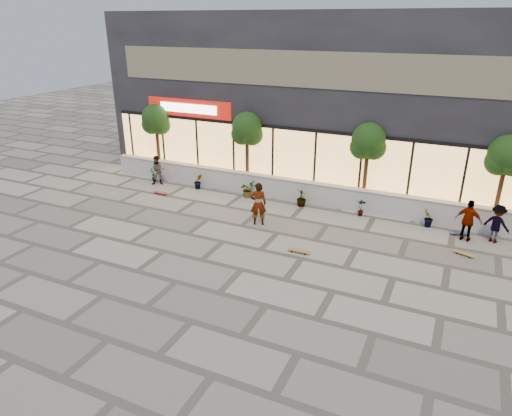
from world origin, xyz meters
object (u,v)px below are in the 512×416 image
at_px(tree_mideast, 368,143).
at_px(skater_right_near, 468,221).
at_px(tree_midwest, 247,131).
at_px(skateboard_right_far, 459,233).
at_px(skater_center, 258,204).
at_px(skateboard_center, 299,251).
at_px(tree_east, 507,158).
at_px(skateboard_left, 160,193).
at_px(skateboard_right_near, 464,253).
at_px(tree_west, 156,121).
at_px(skater_left, 158,170).
at_px(skater_right_far, 497,224).

height_order(tree_mideast, skater_right_near, tree_mideast).
xyz_separation_m(tree_midwest, skateboard_right_far, (10.27, -1.50, -2.92)).
relative_size(tree_midwest, skater_right_near, 2.31).
distance_m(skater_center, skateboard_center, 3.12).
bearing_deg(tree_east, skateboard_center, -139.27).
bearing_deg(tree_mideast, tree_midwest, 180.00).
height_order(tree_mideast, skateboard_center, tree_mideast).
height_order(tree_east, skateboard_right_far, tree_east).
relative_size(skateboard_left, skateboard_right_near, 1.02).
bearing_deg(skater_right_near, skateboard_left, 15.94).
height_order(tree_midwest, skateboard_right_far, tree_midwest).
height_order(tree_west, skateboard_right_near, tree_west).
bearing_deg(skateboard_center, skater_left, 154.55).
height_order(skater_right_near, skateboard_right_near, skater_right_near).
bearing_deg(skateboard_left, tree_west, 128.24).
bearing_deg(skateboard_right_near, skater_center, -155.91).
bearing_deg(skateboard_right_near, skateboard_left, -162.93).
bearing_deg(skater_right_near, tree_east, -104.58).
relative_size(skater_right_near, skateboard_right_near, 2.19).
xyz_separation_m(tree_mideast, skater_right_near, (4.50, -1.94, -2.14)).
relative_size(skater_right_near, skateboard_left, 2.13).
relative_size(tree_mideast, skater_center, 2.10).
height_order(skater_center, skateboard_center, skater_center).
relative_size(tree_west, skateboard_left, 4.94).
height_order(skater_left, skateboard_left, skater_left).
relative_size(tree_east, skateboard_left, 4.94).
xyz_separation_m(tree_west, tree_east, (17.00, 0.00, 0.00)).
bearing_deg(skater_right_near, skater_left, 11.30).
bearing_deg(tree_west, skateboard_left, -53.99).
height_order(skater_left, skater_right_far, skater_left).
xyz_separation_m(skater_left, skateboard_left, (0.93, -1.16, -0.70)).
height_order(skater_center, skater_right_far, skater_center).
relative_size(skater_center, skateboard_center, 2.21).
bearing_deg(skater_right_far, tree_west, 19.99).
relative_size(tree_east, skater_right_near, 2.31).
xyz_separation_m(tree_east, skateboard_right_far, (-1.23, -1.50, -2.92)).
xyz_separation_m(tree_west, tree_midwest, (5.50, 0.00, 0.00)).
distance_m(tree_mideast, tree_east, 5.50).
relative_size(tree_midwest, skateboard_left, 4.94).
distance_m(tree_mideast, skateboard_left, 10.32).
bearing_deg(skateboard_right_near, skateboard_center, -137.54).
height_order(tree_west, skater_center, tree_west).
height_order(skater_right_near, skateboard_left, skater_right_near).
height_order(skateboard_left, skateboard_right_far, skateboard_left).
bearing_deg(skater_right_far, tree_mideast, 9.17).
xyz_separation_m(tree_east, skateboard_left, (-15.02, -2.73, -2.91)).
xyz_separation_m(skateboard_center, skateboard_left, (-8.41, 2.96, -0.01)).
relative_size(tree_mideast, skateboard_right_far, 5.44).
bearing_deg(skater_right_near, skater_center, 26.82).
height_order(skater_right_far, skateboard_right_far, skater_right_far).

